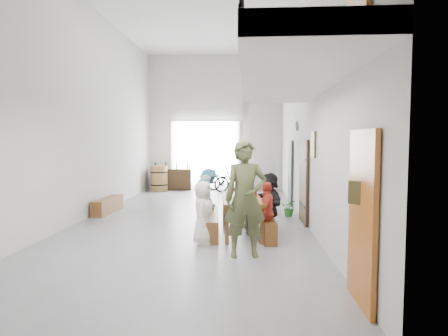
# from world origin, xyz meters

# --- Properties ---
(floor) EXTENTS (12.00, 12.00, 0.00)m
(floor) POSITION_xyz_m (0.00, 0.00, 0.00)
(floor) COLOR slate
(floor) RESTS_ON ground
(room_walls) EXTENTS (12.00, 12.00, 12.00)m
(room_walls) POSITION_xyz_m (0.00, 0.00, 3.55)
(room_walls) COLOR silver
(room_walls) RESTS_ON ground
(gateway_portal) EXTENTS (2.80, 0.08, 2.80)m
(gateway_portal) POSITION_xyz_m (-0.40, 5.94, 1.40)
(gateway_portal) COLOR white
(gateway_portal) RESTS_ON ground
(right_wall_decor) EXTENTS (0.07, 8.28, 5.07)m
(right_wall_decor) POSITION_xyz_m (2.70, -1.87, 1.74)
(right_wall_decor) COLOR #AA5317
(right_wall_decor) RESTS_ON ground
(balcony) EXTENTS (1.52, 5.62, 4.00)m
(balcony) POSITION_xyz_m (1.98, -3.13, 2.96)
(balcony) COLOR white
(balcony) RESTS_ON ground
(tasting_table) EXTENTS (0.97, 2.02, 0.79)m
(tasting_table) POSITION_xyz_m (1.22, -1.51, 0.71)
(tasting_table) COLOR brown
(tasting_table) RESTS_ON ground
(bench_inner) EXTENTS (0.46, 1.90, 0.43)m
(bench_inner) POSITION_xyz_m (0.57, -1.50, 0.22)
(bench_inner) COLOR brown
(bench_inner) RESTS_ON ground
(bench_wall) EXTENTS (0.33, 1.86, 0.43)m
(bench_wall) POSITION_xyz_m (1.75, -1.57, 0.21)
(bench_wall) COLOR brown
(bench_wall) RESTS_ON ground
(tableware) EXTENTS (0.62, 1.43, 0.35)m
(tableware) POSITION_xyz_m (1.19, -1.41, 0.93)
(tableware) COLOR black
(tableware) RESTS_ON tasting_table
(side_bench) EXTENTS (0.39, 1.49, 0.42)m
(side_bench) POSITION_xyz_m (-2.50, 0.62, 0.21)
(side_bench) COLOR brown
(side_bench) RESTS_ON ground
(oak_barrel) EXTENTS (0.68, 0.68, 1.00)m
(oak_barrel) POSITION_xyz_m (-2.18, 5.31, 0.50)
(oak_barrel) COLOR olive
(oak_barrel) RESTS_ON ground
(serving_counter) EXTENTS (1.64, 0.60, 0.85)m
(serving_counter) POSITION_xyz_m (-1.75, 5.65, 0.42)
(serving_counter) COLOR #322110
(serving_counter) RESTS_ON ground
(counter_bottles) EXTENTS (1.35, 0.23, 0.28)m
(counter_bottles) POSITION_xyz_m (-1.75, 5.66, 0.99)
(counter_bottles) COLOR black
(counter_bottles) RESTS_ON serving_counter
(guest_left_a) EXTENTS (0.42, 0.62, 1.21)m
(guest_left_a) POSITION_xyz_m (0.50, -2.35, 0.61)
(guest_left_a) COLOR white
(guest_left_a) RESTS_ON ground
(guest_left_b) EXTENTS (0.29, 0.44, 1.18)m
(guest_left_b) POSITION_xyz_m (0.45, -1.70, 0.59)
(guest_left_b) COLOR #276A83
(guest_left_b) RESTS_ON ground
(guest_left_c) EXTENTS (0.51, 0.63, 1.22)m
(guest_left_c) POSITION_xyz_m (0.42, -1.13, 0.61)
(guest_left_c) COLOR white
(guest_left_c) RESTS_ON ground
(guest_left_d) EXTENTS (0.71, 0.96, 1.32)m
(guest_left_d) POSITION_xyz_m (0.43, -0.59, 0.66)
(guest_left_d) COLOR #276A83
(guest_left_d) RESTS_ON ground
(guest_right_a) EXTENTS (0.42, 0.74, 1.19)m
(guest_right_a) POSITION_xyz_m (1.73, -2.15, 0.59)
(guest_right_a) COLOR red
(guest_right_a) RESTS_ON ground
(guest_right_b) EXTENTS (0.85, 1.25, 1.30)m
(guest_right_b) POSITION_xyz_m (1.82, -1.31, 0.65)
(guest_right_b) COLOR black
(guest_right_b) RESTS_ON ground
(guest_right_c) EXTENTS (0.37, 0.56, 1.15)m
(guest_right_c) POSITION_xyz_m (1.77, -0.86, 0.58)
(guest_right_c) COLOR white
(guest_right_c) RESTS_ON ground
(host_standing) EXTENTS (0.79, 0.59, 1.98)m
(host_standing) POSITION_xyz_m (1.31, -3.08, 0.99)
(host_standing) COLOR #464C2B
(host_standing) RESTS_ON ground
(potted_plant) EXTENTS (0.48, 0.45, 0.45)m
(potted_plant) POSITION_xyz_m (2.45, 0.43, 0.23)
(potted_plant) COLOR #175419
(potted_plant) RESTS_ON ground
(bicycle_near) EXTENTS (1.92, 1.47, 0.97)m
(bicycle_near) POSITION_xyz_m (0.52, 5.25, 0.48)
(bicycle_near) COLOR black
(bicycle_near) RESTS_ON ground
(bicycle_far) EXTENTS (1.63, 1.18, 0.97)m
(bicycle_far) POSITION_xyz_m (0.78, 5.18, 0.48)
(bicycle_far) COLOR black
(bicycle_far) RESTS_ON ground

